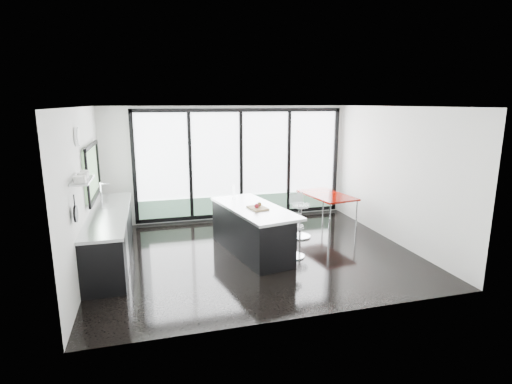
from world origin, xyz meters
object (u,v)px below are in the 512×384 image
object	(u,v)px
bar_stool_far	(300,221)
island	(251,230)
bar_stool_near	(294,241)
red_table	(326,210)

from	to	relation	value
bar_stool_far	island	bearing A→B (deg)	-169.74
bar_stool_near	bar_stool_far	world-z (taller)	bar_stool_far
bar_stool_far	bar_stool_near	bearing A→B (deg)	-131.60
bar_stool_near	bar_stool_far	size ratio (longest dim) A/B	0.85
island	bar_stool_near	world-z (taller)	island
island	bar_stool_far	distance (m)	1.39
island	bar_stool_far	bearing A→B (deg)	25.19
bar_stool_near	bar_stool_far	xyz separation A→B (m)	(0.53, 1.05, 0.06)
island	bar_stool_near	bearing A→B (deg)	-32.12
island	red_table	xyz separation A→B (m)	(2.15, 1.18, -0.08)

